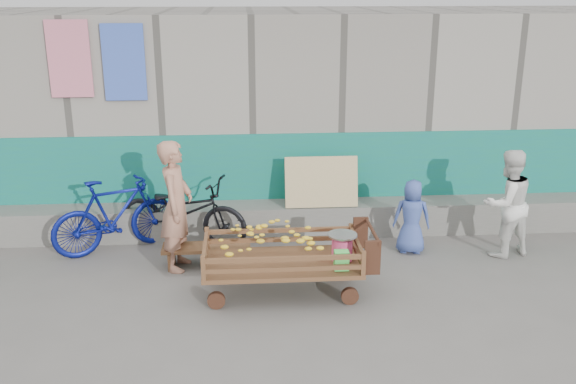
{
  "coord_description": "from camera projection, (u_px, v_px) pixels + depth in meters",
  "views": [
    {
      "loc": [
        -0.76,
        -6.11,
        3.4
      ],
      "look_at": [
        -0.23,
        1.2,
        1.0
      ],
      "focal_mm": 40.0,
      "sensor_mm": 36.0,
      "label": 1
    }
  ],
  "objects": [
    {
      "name": "bench",
      "position": [
        207.0,
        251.0,
        8.02
      ],
      "size": [
        1.1,
        0.33,
        0.27
      ],
      "color": "brown",
      "rests_on": "ground"
    },
    {
      "name": "vendor_man",
      "position": [
        176.0,
        206.0,
        7.8
      ],
      "size": [
        0.48,
        0.65,
        1.63
      ],
      "primitive_type": "imported",
      "rotation": [
        0.0,
        0.0,
        1.42
      ],
      "color": "tan",
      "rests_on": "ground"
    },
    {
      "name": "bicycle_dark",
      "position": [
        183.0,
        212.0,
        8.59
      ],
      "size": [
        1.93,
        1.2,
        0.96
      ],
      "primitive_type": "imported",
      "rotation": [
        0.0,
        0.0,
        1.24
      ],
      "color": "black",
      "rests_on": "ground"
    },
    {
      "name": "ground",
      "position": [
        318.0,
        314.0,
        6.9
      ],
      "size": [
        80.0,
        80.0,
        0.0
      ],
      "primitive_type": "plane",
      "color": "#5E5B56",
      "rests_on": "ground"
    },
    {
      "name": "child",
      "position": [
        412.0,
        217.0,
        8.36
      ],
      "size": [
        0.54,
        0.41,
        0.99
      ],
      "primitive_type": "imported",
      "rotation": [
        0.0,
        0.0,
        2.92
      ],
      "color": "#3D54A4",
      "rests_on": "ground"
    },
    {
      "name": "woman",
      "position": [
        507.0,
        203.0,
        8.21
      ],
      "size": [
        0.81,
        0.71,
        1.42
      ],
      "primitive_type": "imported",
      "rotation": [
        0.0,
        0.0,
        3.44
      ],
      "color": "white",
      "rests_on": "ground"
    },
    {
      "name": "banana_cart",
      "position": [
        279.0,
        248.0,
        7.2
      ],
      "size": [
        1.93,
        0.88,
        0.82
      ],
      "color": "brown",
      "rests_on": "ground"
    },
    {
      "name": "building_wall",
      "position": [
        290.0,
        109.0,
        10.29
      ],
      "size": [
        12.0,
        3.5,
        3.0
      ],
      "color": "gray",
      "rests_on": "ground"
    },
    {
      "name": "bicycle_blue",
      "position": [
        116.0,
        215.0,
        8.39
      ],
      "size": [
        1.72,
        1.13,
        1.01
      ],
      "primitive_type": "imported",
      "rotation": [
        0.0,
        0.0,
        2.0
      ],
      "color": "navy",
      "rests_on": "ground"
    }
  ]
}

